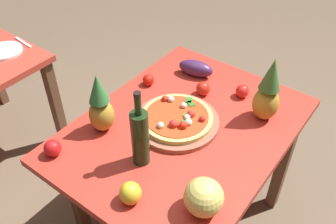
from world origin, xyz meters
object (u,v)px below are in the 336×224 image
Objects in this scene: knife_utensil at (23,42)px; tomato_by_bottle at (53,148)px; display_table at (183,140)px; tomato_beside_pepper at (242,91)px; pizza_board at (176,122)px; pineapple_right at (268,93)px; tomato_near_board at (203,88)px; tomato_at_corner at (148,80)px; pineapple_left at (100,106)px; dinner_plate at (4,51)px; melon at (204,197)px; bell_pepper at (130,193)px; eggplant at (196,68)px; pizza at (177,118)px; wine_bottle at (140,137)px.

tomato_by_bottle is at bearing -114.11° from knife_utensil.
tomato_beside_pepper reaches higher than display_table.
pizza_board is 0.58m from tomato_by_bottle.
tomato_beside_pepper is at bearing -21.55° from pizza_board.
pineapple_right reaches higher than tomato_near_board.
knife_utensil is at bearing 98.17° from tomato_at_corner.
display_table is 0.44m from pineapple_left.
tomato_near_board is 1.07× the size of tomato_beside_pepper.
display_table is 0.31m from tomato_near_board.
dinner_plate is at bearing 82.59° from pineapple_left.
tomato_near_board is 1.18× the size of tomato_at_corner.
tomato_at_corner is (0.16, 0.35, 0.12)m from display_table.
pineapple_right reaches higher than dinner_plate.
melon is 2.04× the size of tomato_near_board.
pineapple_right is at bearing -14.30° from bell_pepper.
tomato_beside_pepper is at bearing -33.71° from pineapple_left.
knife_utensil is (0.14, 0.00, -0.00)m from dinner_plate.
pineapple_left is 1.54× the size of eggplant.
tomato_beside_pepper is (0.11, -0.17, -0.00)m from tomato_near_board.
pineapple_right is at bearing -78.20° from tomato_at_corner.
pineapple_right is 1.87× the size of knife_utensil.
pizza reaches higher than pizza_board.
eggplant reaches higher than display_table.
melon is at bearing -99.09° from pineapple_left.
eggplant reaches higher than tomato_beside_pepper.
tomato_by_bottle is at bearing -112.41° from dinner_plate.
eggplant is at bearing 46.21° from tomato_near_board.
pineapple_right is 0.65m from tomato_at_corner.
eggplant reaches higher than knife_utensil.
dinner_plate is (0.17, 1.26, -0.14)m from wine_bottle.
display_table is 12.33× the size of bell_pepper.
bell_pepper is 0.91m from eggplant.
wine_bottle is 1.30m from knife_utensil.
pizza is at bearing -174.35° from tomato_near_board.
pineapple_right is at bearing -75.43° from dinner_plate.
eggplant is at bearing 21.17° from pizza_board.
tomato_at_corner is (-0.11, 0.28, -0.01)m from tomato_near_board.
tomato_by_bottle is (-0.25, 0.06, -0.10)m from pineapple_left.
pineapple_left is (0.05, 0.28, -0.01)m from wine_bottle.
melon reaches higher than pizza.
dinner_plate is (-0.38, 1.21, -0.03)m from tomato_near_board.
bell_pepper is at bearing 118.19° from melon.
pineapple_right is at bearing -42.81° from display_table.
eggplant is at bearing -66.01° from knife_utensil.
tomato_by_bottle is at bearing 151.65° from tomato_beside_pepper.
tomato_beside_pepper is at bearing -21.20° from pizza.
bell_pepper is at bearing -87.43° from tomato_by_bottle.
dinner_plate reaches higher than display_table.
pizza_board reaches higher than display_table.
dinner_plate is (-0.11, 1.28, 0.09)m from display_table.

